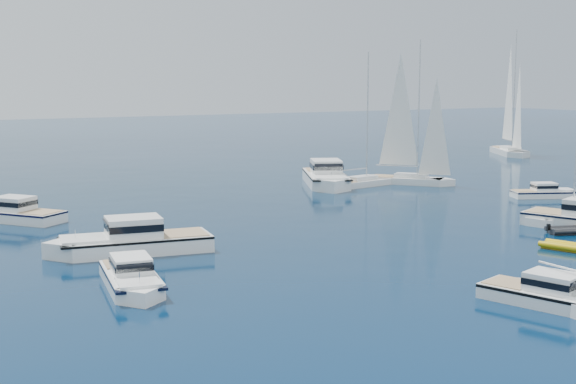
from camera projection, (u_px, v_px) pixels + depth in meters
name	position (u px, v px, depth m)	size (l,w,h in m)	color
motor_cruiser_near	(555.00, 307.00, 37.62)	(2.47, 8.09, 2.12)	white
motor_cruiser_left	(132.00, 288.00, 40.95)	(2.57, 8.40, 2.20)	white
motor_cruiser_centre	(131.00, 253.00, 49.36)	(3.45, 11.28, 2.96)	white
motor_cruiser_far_r	(545.00, 197.00, 72.76)	(2.10, 6.87, 1.80)	white
motor_cruiser_far_l	(13.00, 221.00, 60.63)	(2.89, 9.43, 2.48)	white
motor_cruiser_distant	(326.00, 185.00, 81.06)	(3.99, 13.04, 3.42)	white
sailboat_centre	(360.00, 186.00, 80.47)	(2.53, 9.74, 14.32)	silver
sailboat_sails_r	(407.00, 184.00, 82.36)	(2.77, 10.64, 15.64)	silver
sailboat_sails_far	(509.00, 154.00, 114.76)	(3.33, 12.80, 18.82)	silver
tender_yellow	(565.00, 250.00, 50.30)	(1.78, 3.15, 0.95)	#C7A40B
tender_grey_near	(570.00, 233.00, 55.67)	(1.90, 3.42, 0.95)	black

